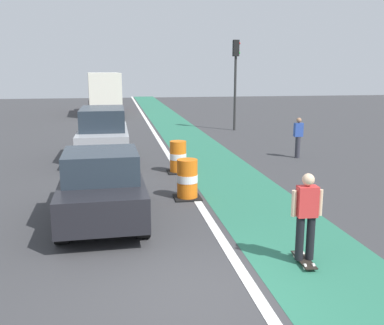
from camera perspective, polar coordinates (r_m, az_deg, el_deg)
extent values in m
plane|color=#38383A|center=(7.28, 0.72, -16.52)|extent=(100.00, 100.00, 0.00)
cube|color=#286B51|center=(18.96, 1.24, 1.42)|extent=(2.50, 80.00, 0.01)
cube|color=silver|center=(18.73, -3.27, 1.28)|extent=(0.20, 80.00, 0.01)
cube|color=black|center=(8.48, 14.30, -12.12)|extent=(0.26, 0.81, 0.02)
cylinder|color=silver|center=(8.29, 15.45, -12.84)|extent=(0.05, 0.11, 0.11)
cylinder|color=silver|center=(8.23, 14.43, -12.96)|extent=(0.05, 0.11, 0.11)
cylinder|color=silver|center=(8.73, 14.16, -11.47)|extent=(0.05, 0.11, 0.11)
cylinder|color=silver|center=(8.68, 13.19, -11.56)|extent=(0.05, 0.11, 0.11)
cylinder|color=black|center=(8.35, 15.10, -9.40)|extent=(0.15, 0.15, 0.82)
cylinder|color=black|center=(8.28, 13.79, -9.51)|extent=(0.15, 0.15, 0.82)
cube|color=red|center=(8.09, 14.70, -4.90)|extent=(0.37, 0.24, 0.56)
cylinder|color=beige|center=(8.19, 16.26, -4.99)|extent=(0.09, 0.09, 0.48)
cylinder|color=beige|center=(8.02, 13.08, -5.18)|extent=(0.09, 0.09, 0.48)
sphere|color=beige|center=(7.99, 14.85, -2.15)|extent=(0.22, 0.22, 0.22)
cube|color=black|center=(10.45, -11.56, -3.67)|extent=(1.94, 4.14, 0.72)
cube|color=#232D38|center=(10.04, -11.72, -0.31)|extent=(1.66, 1.76, 0.64)
cylinder|color=black|center=(11.81, -15.46, -3.87)|extent=(0.30, 0.69, 0.68)
cylinder|color=black|center=(11.79, -7.48, -3.55)|extent=(0.30, 0.69, 0.68)
cylinder|color=black|center=(9.39, -16.54, -8.04)|extent=(0.30, 0.69, 0.68)
cylinder|color=black|center=(9.37, -6.42, -7.65)|extent=(0.30, 0.69, 0.68)
cube|color=#9EA0A5|center=(17.37, -11.39, 2.85)|extent=(1.85, 4.60, 0.90)
cube|color=#232D38|center=(17.26, -11.51, 5.63)|extent=(1.63, 2.86, 0.80)
cylinder|color=black|center=(18.89, -13.73, 2.08)|extent=(0.28, 0.68, 0.68)
cylinder|color=black|center=(18.85, -8.75, 2.26)|extent=(0.28, 0.68, 0.68)
cylinder|color=black|center=(16.09, -14.35, 0.37)|extent=(0.28, 0.68, 0.68)
cylinder|color=black|center=(16.04, -8.51, 0.58)|extent=(0.28, 0.68, 0.68)
cylinder|color=orange|center=(12.07, -0.62, -3.52)|extent=(0.56, 0.56, 0.42)
cylinder|color=white|center=(11.99, -0.62, -2.06)|extent=(0.57, 0.57, 0.21)
cylinder|color=orange|center=(11.92, -0.62, -0.60)|extent=(0.56, 0.56, 0.42)
cube|color=black|center=(12.14, -0.61, -4.56)|extent=(0.73, 0.73, 0.04)
cylinder|color=orange|center=(15.10, -1.81, -0.36)|extent=(0.56, 0.56, 0.42)
cylinder|color=white|center=(15.03, -1.82, 0.81)|extent=(0.57, 0.57, 0.21)
cylinder|color=orange|center=(14.98, -1.83, 1.99)|extent=(0.56, 0.56, 0.42)
cube|color=black|center=(15.15, -1.81, -1.21)|extent=(0.73, 0.73, 0.04)
cube|color=silver|center=(34.65, -11.33, 9.27)|extent=(2.65, 5.73, 2.50)
cube|color=#B21E19|center=(38.52, -11.54, 8.84)|extent=(2.31, 2.03, 2.10)
cylinder|color=black|center=(38.37, -13.01, 7.19)|extent=(0.36, 0.98, 0.96)
cylinder|color=black|center=(38.44, -9.92, 7.33)|extent=(0.36, 0.98, 0.96)
cylinder|color=black|center=(33.33, -12.91, 6.52)|extent=(0.36, 0.98, 0.96)
cylinder|color=black|center=(33.41, -9.36, 6.67)|extent=(0.36, 0.98, 0.96)
cylinder|color=#2D2D2D|center=(25.66, 5.60, 8.85)|extent=(0.14, 0.14, 4.20)
cube|color=black|center=(25.65, 5.72, 14.54)|extent=(0.32, 0.32, 0.90)
sphere|color=red|center=(25.71, 6.11, 15.11)|extent=(0.16, 0.16, 0.16)
sphere|color=green|center=(25.69, 6.08, 13.95)|extent=(0.16, 0.16, 0.16)
cylinder|color=#33333D|center=(18.08, 13.53, 1.94)|extent=(0.20, 0.20, 0.86)
cube|color=#2D4CA5|center=(17.97, 13.64, 4.14)|extent=(0.34, 0.20, 0.54)
sphere|color=#9E7051|center=(17.93, 13.70, 5.34)|extent=(0.20, 0.20, 0.20)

